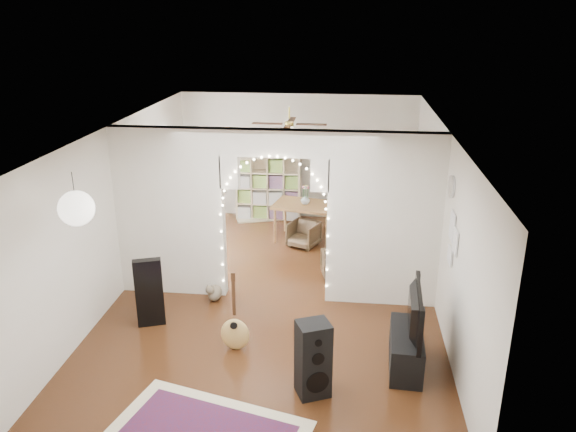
# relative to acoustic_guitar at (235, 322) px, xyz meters

# --- Properties ---
(floor) EXTENTS (7.50, 7.50, 0.00)m
(floor) POSITION_rel_acoustic_guitar_xyz_m (0.34, 1.59, -0.42)
(floor) COLOR black
(floor) RESTS_ON ground
(ceiling) EXTENTS (5.00, 7.50, 0.02)m
(ceiling) POSITION_rel_acoustic_guitar_xyz_m (0.34, 1.59, 2.28)
(ceiling) COLOR white
(ceiling) RESTS_ON wall_back
(wall_back) EXTENTS (5.00, 0.02, 2.70)m
(wall_back) POSITION_rel_acoustic_guitar_xyz_m (0.34, 5.34, 0.93)
(wall_back) COLOR silver
(wall_back) RESTS_ON floor
(wall_front) EXTENTS (5.00, 0.02, 2.70)m
(wall_front) POSITION_rel_acoustic_guitar_xyz_m (0.34, -2.16, 0.93)
(wall_front) COLOR silver
(wall_front) RESTS_ON floor
(wall_left) EXTENTS (0.02, 7.50, 2.70)m
(wall_left) POSITION_rel_acoustic_guitar_xyz_m (-2.16, 1.59, 0.93)
(wall_left) COLOR silver
(wall_left) RESTS_ON floor
(wall_right) EXTENTS (0.02, 7.50, 2.70)m
(wall_right) POSITION_rel_acoustic_guitar_xyz_m (2.84, 1.59, 0.93)
(wall_right) COLOR silver
(wall_right) RESTS_ON floor
(divider_wall) EXTENTS (5.00, 0.20, 2.70)m
(divider_wall) POSITION_rel_acoustic_guitar_xyz_m (0.34, 1.59, 1.00)
(divider_wall) COLOR silver
(divider_wall) RESTS_ON floor
(fairy_lights) EXTENTS (1.64, 0.04, 1.60)m
(fairy_lights) POSITION_rel_acoustic_guitar_xyz_m (0.34, 1.46, 1.13)
(fairy_lights) COLOR #FFEABF
(fairy_lights) RESTS_ON divider_wall
(window) EXTENTS (0.04, 1.20, 1.40)m
(window) POSITION_rel_acoustic_guitar_xyz_m (-2.13, 3.39, 1.08)
(window) COLOR white
(window) RESTS_ON wall_left
(wall_clock) EXTENTS (0.03, 0.31, 0.31)m
(wall_clock) POSITION_rel_acoustic_guitar_xyz_m (2.82, 0.99, 1.68)
(wall_clock) COLOR white
(wall_clock) RESTS_ON wall_right
(picture_frames) EXTENTS (0.02, 0.50, 0.70)m
(picture_frames) POSITION_rel_acoustic_guitar_xyz_m (2.82, 0.59, 1.08)
(picture_frames) COLOR white
(picture_frames) RESTS_ON wall_right
(paper_lantern) EXTENTS (0.40, 0.40, 0.40)m
(paper_lantern) POSITION_rel_acoustic_guitar_xyz_m (-1.56, -0.81, 1.83)
(paper_lantern) COLOR white
(paper_lantern) RESTS_ON ceiling
(ceiling_fan) EXTENTS (1.10, 1.10, 0.30)m
(ceiling_fan) POSITION_rel_acoustic_guitar_xyz_m (0.34, 3.59, 1.98)
(ceiling_fan) COLOR gold
(ceiling_fan) RESTS_ON ceiling
(guitar_case) EXTENTS (0.41, 0.26, 1.03)m
(guitar_case) POSITION_rel_acoustic_guitar_xyz_m (-1.35, 0.51, 0.09)
(guitar_case) COLOR black
(guitar_case) RESTS_ON floor
(acoustic_guitar) EXTENTS (0.41, 0.20, 0.97)m
(acoustic_guitar) POSITION_rel_acoustic_guitar_xyz_m (0.00, 0.00, 0.00)
(acoustic_guitar) COLOR tan
(acoustic_guitar) RESTS_ON floor
(tabby_cat) EXTENTS (0.30, 0.50, 0.33)m
(tabby_cat) POSITION_rel_acoustic_guitar_xyz_m (-0.60, 1.32, -0.29)
(tabby_cat) COLOR brown
(tabby_cat) RESTS_ON floor
(floor_speaker) EXTENTS (0.47, 0.44, 0.96)m
(floor_speaker) POSITION_rel_acoustic_guitar_xyz_m (1.10, -0.81, 0.05)
(floor_speaker) COLOR black
(floor_speaker) RESTS_ON floor
(media_console) EXTENTS (0.45, 1.02, 0.50)m
(media_console) POSITION_rel_acoustic_guitar_xyz_m (2.25, -0.14, -0.17)
(media_console) COLOR black
(media_console) RESTS_ON floor
(tv) EXTENTS (0.20, 1.08, 0.62)m
(tv) POSITION_rel_acoustic_guitar_xyz_m (2.25, -0.14, 0.38)
(tv) COLOR black
(tv) RESTS_ON media_console
(bookcase) EXTENTS (1.44, 0.77, 1.44)m
(bookcase) POSITION_rel_acoustic_guitar_xyz_m (-0.28, 5.09, 0.29)
(bookcase) COLOR beige
(bookcase) RESTS_ON floor
(dining_table) EXTENTS (1.34, 1.02, 0.76)m
(dining_table) POSITION_rel_acoustic_guitar_xyz_m (0.61, 3.97, 0.26)
(dining_table) COLOR brown
(dining_table) RESTS_ON floor
(flower_vase) EXTENTS (0.22, 0.22, 0.19)m
(flower_vase) POSITION_rel_acoustic_guitar_xyz_m (0.61, 3.97, 0.43)
(flower_vase) COLOR silver
(flower_vase) RESTS_ON dining_table
(dining_chair_left) EXTENTS (0.70, 0.70, 0.49)m
(dining_chair_left) POSITION_rel_acoustic_guitar_xyz_m (0.61, 3.65, -0.18)
(dining_chair_left) COLOR #4B3925
(dining_chair_left) RESTS_ON floor
(dining_chair_right) EXTENTS (0.58, 0.59, 0.45)m
(dining_chair_right) POSITION_rel_acoustic_guitar_xyz_m (1.29, 2.37, -0.20)
(dining_chair_right) COLOR #4B3925
(dining_chair_right) RESTS_ON floor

